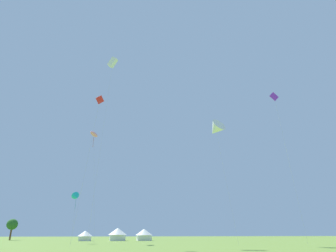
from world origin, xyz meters
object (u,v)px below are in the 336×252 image
at_px(kite_red_diamond, 99,106).
at_px(festival_tent_center, 118,234).
at_px(festival_tent_right, 85,235).
at_px(festival_tent_left, 144,234).
at_px(kite_purple_diamond, 275,101).
at_px(kite_white_delta, 216,129).
at_px(kite_cyan_delta, 76,197).
at_px(kite_pink_parafoil, 94,134).
at_px(kite_white_box, 113,63).
at_px(tree_distant_left, 12,225).

bearing_deg(kite_red_diamond, festival_tent_center, 80.91).
height_order(festival_tent_right, festival_tent_center, festival_tent_center).
xyz_separation_m(kite_red_diamond, festival_tent_center, (5.95, 37.18, -18.53)).
bearing_deg(festival_tent_left, kite_purple_diamond, -69.41).
bearing_deg(kite_purple_diamond, kite_white_delta, 131.66).
bearing_deg(festival_tent_center, kite_red_diamond, -99.09).
bearing_deg(festival_tent_right, kite_cyan_delta, -93.89).
bearing_deg(kite_pink_parafoil, festival_tent_left, 54.47).
bearing_deg(kite_cyan_delta, kite_white_delta, -27.36).
distance_m(kite_cyan_delta, kite_red_diamond, 20.98).
bearing_deg(kite_white_box, kite_pink_parafoil, 105.62).
distance_m(kite_purple_diamond, festival_tent_right, 54.84).
xyz_separation_m(kite_cyan_delta, kite_red_diamond, (3.31, -16.92, 11.96)).
relative_size(festival_tent_center, tree_distant_left, 0.85).
height_order(kite_pink_parafoil, festival_tent_right, kite_pink_parafoil).
relative_size(festival_tent_center, festival_tent_left, 1.07).
relative_size(kite_white_box, kite_red_diamond, 1.56).
distance_m(kite_cyan_delta, festival_tent_right, 21.47).
bearing_deg(kite_red_diamond, kite_purple_diamond, -7.59).
xyz_separation_m(kite_white_box, festival_tent_left, (11.07, 29.16, -31.48)).
bearing_deg(kite_white_delta, festival_tent_left, 103.86).
bearing_deg(tree_distant_left, festival_tent_left, -20.61).
xyz_separation_m(kite_purple_diamond, kite_white_delta, (-7.30, 8.21, -2.65)).
bearing_deg(festival_tent_right, festival_tent_center, 0.00).
relative_size(festival_tent_right, festival_tent_left, 0.83).
bearing_deg(kite_white_delta, kite_red_diamond, -167.84).
xyz_separation_m(kite_purple_diamond, kite_pink_parafoil, (-29.18, 21.58, -0.83)).
xyz_separation_m(kite_cyan_delta, kite_pink_parafoil, (2.18, 0.92, 13.05)).
relative_size(kite_red_diamond, kite_white_delta, 1.03).
bearing_deg(kite_cyan_delta, kite_white_box, -61.03).
distance_m(kite_white_box, kite_white_delta, 23.73).
height_order(festival_tent_right, festival_tent_left, festival_tent_left).
distance_m(kite_white_box, festival_tent_center, 43.04).
distance_m(festival_tent_right, tree_distant_left, 24.48).
relative_size(kite_purple_diamond, festival_tent_right, 6.50).
xyz_separation_m(kite_pink_parafoil, kite_white_delta, (21.88, -13.38, -1.82)).
xyz_separation_m(kite_white_box, kite_pink_parafoil, (-2.74, 9.82, -11.75)).
relative_size(kite_white_box, festival_tent_right, 9.35).
xyz_separation_m(kite_purple_diamond, kite_red_diamond, (-28.05, 3.74, -1.91)).
height_order(kite_white_box, kite_cyan_delta, kite_white_box).
height_order(kite_red_diamond, festival_tent_right, kite_red_diamond).
bearing_deg(kite_purple_diamond, tree_distant_left, 132.99).
relative_size(kite_white_box, kite_pink_parafoil, 1.57).
bearing_deg(festival_tent_center, kite_white_box, -98.47).
xyz_separation_m(kite_purple_diamond, festival_tent_left, (-15.37, 40.92, -20.56)).
bearing_deg(festival_tent_right, festival_tent_left, 0.00).
xyz_separation_m(kite_white_box, kite_white_delta, (19.14, -3.56, -13.57)).
bearing_deg(kite_pink_parafoil, tree_distant_left, 123.16).
relative_size(kite_cyan_delta, kite_red_diamond, 0.42).
xyz_separation_m(festival_tent_right, tree_distant_left, (-20.45, 13.18, 2.74)).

